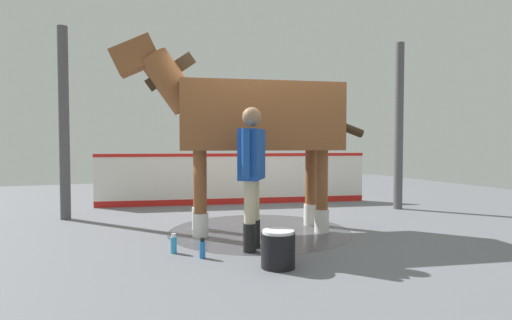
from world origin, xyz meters
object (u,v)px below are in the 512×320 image
(wash_bucket, at_px, (278,249))
(bottle_shampoo, at_px, (174,244))
(handler, at_px, (252,168))
(horse, at_px, (251,120))
(bottle_spray, at_px, (202,249))

(wash_bucket, relative_size, bottle_shampoo, 1.68)
(handler, distance_m, bottle_shampoo, 1.22)
(handler, height_order, bottle_shampoo, handler)
(horse, relative_size, handler, 2.13)
(horse, distance_m, bottle_spray, 2.02)
(bottle_shampoo, bearing_deg, bottle_spray, 129.37)
(horse, xyz_separation_m, bottle_shampoo, (1.20, 0.75, -1.44))
(wash_bucket, xyz_separation_m, bottle_shampoo, (0.88, -0.89, -0.08))
(wash_bucket, bearing_deg, horse, -101.22)
(wash_bucket, bearing_deg, bottle_shampoo, -45.37)
(horse, bearing_deg, wash_bucket, 89.40)
(horse, height_order, wash_bucket, horse)
(handler, height_order, wash_bucket, handler)
(horse, relative_size, bottle_spray, 15.99)
(horse, xyz_separation_m, handler, (0.33, 0.92, -0.60))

